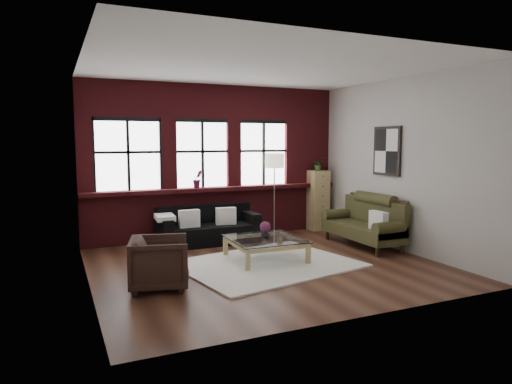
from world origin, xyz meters
name	(u,v)px	position (x,y,z in m)	size (l,w,h in m)	color
floor	(265,265)	(0.00, 0.00, 0.00)	(5.50, 5.50, 0.00)	#3F2217
ceiling	(266,67)	(0.00, 0.00, 3.20)	(5.50, 5.50, 0.00)	white
wall_back	(215,162)	(0.00, 2.50, 1.60)	(5.50, 5.50, 0.00)	#B8B3AB
wall_front	(361,181)	(0.00, -2.50, 1.60)	(5.50, 5.50, 0.00)	#B8B3AB
wall_left	(85,174)	(-2.75, 0.00, 1.60)	(5.00, 5.00, 0.00)	#B8B3AB
wall_right	(399,165)	(2.75, 0.00, 1.60)	(5.00, 5.00, 0.00)	#B8B3AB
brick_backwall	(216,162)	(0.00, 2.44, 1.60)	(5.50, 0.12, 3.20)	maroon
sill_ledge	(218,189)	(0.00, 2.35, 1.04)	(5.50, 0.30, 0.08)	maroon
window_left	(128,156)	(-1.80, 2.45, 1.75)	(1.38, 0.10, 1.50)	black
window_mid	(202,155)	(-0.30, 2.45, 1.75)	(1.38, 0.10, 1.50)	black
window_right	(263,154)	(1.10, 2.45, 1.75)	(1.38, 0.10, 1.50)	black
wall_poster	(387,151)	(2.72, 0.30, 1.85)	(0.05, 0.74, 0.94)	black
shag_rug	(267,264)	(0.02, -0.02, 0.01)	(2.74, 2.15, 0.03)	silver
dark_sofa	(209,226)	(-0.35, 1.90, 0.36)	(1.98, 0.80, 0.72)	black
pillow_a	(189,219)	(-0.78, 1.80, 0.55)	(0.40, 0.14, 0.34)	white
pillow_b	(226,216)	(-0.02, 1.80, 0.55)	(0.40, 0.14, 0.34)	white
vintage_settee	(363,221)	(2.30, 0.44, 0.49)	(0.82, 1.85, 0.99)	#333117
pillow_settee	(378,221)	(2.22, -0.12, 0.60)	(0.14, 0.38, 0.34)	white
armchair	(160,263)	(-1.86, -0.49, 0.36)	(0.77, 0.80, 0.73)	black
coffee_table	(265,250)	(0.12, 0.25, 0.19)	(1.20, 1.20, 0.40)	tan
vase	(265,234)	(0.12, 0.25, 0.47)	(0.15, 0.15, 0.16)	#B2B2B2
flowers	(265,227)	(0.12, 0.25, 0.58)	(0.19, 0.19, 0.19)	#5A1E41
drawer_chest	(317,200)	(2.38, 2.24, 0.69)	(0.42, 0.42, 1.37)	tan
potted_plant_top	(318,164)	(2.38, 2.24, 1.52)	(0.26, 0.23, 0.29)	#2D5923
floor_lamp	(274,192)	(1.16, 2.01, 0.96)	(0.40, 0.40, 1.93)	#A5A5A8
sill_plant	(198,179)	(-0.45, 2.32, 1.27)	(0.21, 0.17, 0.37)	#5A1E41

